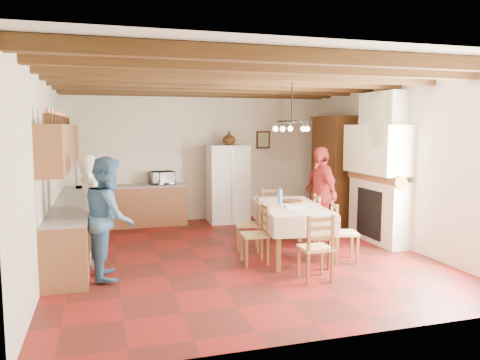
{
  "coord_description": "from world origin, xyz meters",
  "views": [
    {
      "loc": [
        -2.18,
        -7.37,
        2.17
      ],
      "look_at": [
        0.1,
        0.3,
        1.25
      ],
      "focal_mm": 35.0,
      "sensor_mm": 36.0,
      "label": 1
    }
  ],
  "objects_px": {
    "chair_left_near": "(254,234)",
    "chair_end_far": "(274,213)",
    "chair_left_far": "(248,223)",
    "microwave": "(162,178)",
    "chair_right_near": "(345,232)",
    "chair_right_far": "(326,221)",
    "person_woman_blue": "(109,217)",
    "person_man": "(92,211)",
    "person_woman_red": "(320,194)",
    "dining_table": "(291,210)",
    "chair_end_near": "(315,247)",
    "refrigerator": "(228,184)",
    "hutch": "(333,170)"
  },
  "relations": [
    {
      "from": "chair_left_near",
      "to": "chair_end_far",
      "type": "xyz_separation_m",
      "value": [
        0.91,
        1.56,
        0.0
      ]
    },
    {
      "from": "chair_left_far",
      "to": "microwave",
      "type": "xyz_separation_m",
      "value": [
        -1.16,
        2.65,
        0.56
      ]
    },
    {
      "from": "chair_right_near",
      "to": "chair_right_far",
      "type": "height_order",
      "value": "same"
    },
    {
      "from": "person_woman_blue",
      "to": "microwave",
      "type": "bearing_deg",
      "value": -18.73
    },
    {
      "from": "person_man",
      "to": "person_woman_red",
      "type": "xyz_separation_m",
      "value": [
        4.15,
        0.6,
        0.02
      ]
    },
    {
      "from": "dining_table",
      "to": "chair_end_near",
      "type": "relative_size",
      "value": 2.17
    },
    {
      "from": "chair_right_far",
      "to": "chair_left_far",
      "type": "bearing_deg",
      "value": 93.16
    },
    {
      "from": "chair_left_near",
      "to": "chair_right_near",
      "type": "distance_m",
      "value": 1.46
    },
    {
      "from": "chair_left_near",
      "to": "person_woman_red",
      "type": "height_order",
      "value": "person_woman_red"
    },
    {
      "from": "refrigerator",
      "to": "chair_end_far",
      "type": "xyz_separation_m",
      "value": [
        0.47,
        -1.73,
        -0.4
      ]
    },
    {
      "from": "person_woman_blue",
      "to": "person_woman_red",
      "type": "height_order",
      "value": "person_woman_red"
    },
    {
      "from": "chair_end_far",
      "to": "person_man",
      "type": "xyz_separation_m",
      "value": [
        -3.36,
        -1.04,
        0.4
      ]
    },
    {
      "from": "hutch",
      "to": "chair_left_far",
      "type": "relative_size",
      "value": 2.49
    },
    {
      "from": "refrigerator",
      "to": "chair_right_far",
      "type": "xyz_separation_m",
      "value": [
        1.08,
        -2.74,
        -0.4
      ]
    },
    {
      "from": "chair_end_far",
      "to": "person_man",
      "type": "distance_m",
      "value": 3.54
    },
    {
      "from": "chair_right_far",
      "to": "person_man",
      "type": "relative_size",
      "value": 0.55
    },
    {
      "from": "chair_right_far",
      "to": "person_woman_red",
      "type": "relative_size",
      "value": 0.54
    },
    {
      "from": "chair_left_far",
      "to": "refrigerator",
      "type": "bearing_deg",
      "value": -172.67
    },
    {
      "from": "refrigerator",
      "to": "chair_end_far",
      "type": "height_order",
      "value": "refrigerator"
    },
    {
      "from": "hutch",
      "to": "person_man",
      "type": "relative_size",
      "value": 1.37
    },
    {
      "from": "chair_right_near",
      "to": "person_woman_red",
      "type": "bearing_deg",
      "value": 4.82
    },
    {
      "from": "refrigerator",
      "to": "chair_end_near",
      "type": "xyz_separation_m",
      "value": [
        0.13,
        -4.29,
        -0.4
      ]
    },
    {
      "from": "dining_table",
      "to": "chair_end_far",
      "type": "relative_size",
      "value": 2.17
    },
    {
      "from": "chair_end_near",
      "to": "hutch",
      "type": "bearing_deg",
      "value": -119.37
    },
    {
      "from": "chair_right_near",
      "to": "chair_end_far",
      "type": "xyz_separation_m",
      "value": [
        -0.52,
        1.85,
        0.0
      ]
    },
    {
      "from": "hutch",
      "to": "chair_right_far",
      "type": "height_order",
      "value": "hutch"
    },
    {
      "from": "chair_left_far",
      "to": "chair_end_far",
      "type": "bearing_deg",
      "value": 149.28
    },
    {
      "from": "chair_left_far",
      "to": "chair_end_near",
      "type": "distance_m",
      "value": 1.85
    },
    {
      "from": "dining_table",
      "to": "person_man",
      "type": "relative_size",
      "value": 1.19
    },
    {
      "from": "chair_left_near",
      "to": "person_woman_red",
      "type": "relative_size",
      "value": 0.54
    },
    {
      "from": "refrigerator",
      "to": "person_man",
      "type": "bearing_deg",
      "value": -135.15
    },
    {
      "from": "chair_left_near",
      "to": "chair_end_near",
      "type": "distance_m",
      "value": 1.16
    },
    {
      "from": "person_woman_red",
      "to": "chair_right_near",
      "type": "bearing_deg",
      "value": -13.39
    },
    {
      "from": "person_man",
      "to": "chair_right_near",
      "type": "bearing_deg",
      "value": -119.49
    },
    {
      "from": "refrigerator",
      "to": "microwave",
      "type": "distance_m",
      "value": 1.48
    },
    {
      "from": "chair_end_far",
      "to": "microwave",
      "type": "relative_size",
      "value": 1.88
    },
    {
      "from": "hutch",
      "to": "person_woman_blue",
      "type": "distance_m",
      "value": 5.46
    },
    {
      "from": "chair_left_far",
      "to": "person_man",
      "type": "bearing_deg",
      "value": -69.84
    },
    {
      "from": "chair_left_far",
      "to": "person_woman_red",
      "type": "distance_m",
      "value": 1.65
    },
    {
      "from": "refrigerator",
      "to": "microwave",
      "type": "xyz_separation_m",
      "value": [
        -1.46,
        0.15,
        0.16
      ]
    },
    {
      "from": "dining_table",
      "to": "person_woman_blue",
      "type": "bearing_deg",
      "value": -173.93
    },
    {
      "from": "chair_end_near",
      "to": "chair_end_far",
      "type": "height_order",
      "value": "same"
    },
    {
      "from": "hutch",
      "to": "dining_table",
      "type": "xyz_separation_m",
      "value": [
        -1.91,
        -2.17,
        -0.43
      ]
    },
    {
      "from": "chair_left_far",
      "to": "chair_end_near",
      "type": "relative_size",
      "value": 1.0
    },
    {
      "from": "dining_table",
      "to": "chair_right_far",
      "type": "xyz_separation_m",
      "value": [
        0.8,
        0.26,
        -0.29
      ]
    },
    {
      "from": "person_woman_blue",
      "to": "chair_left_near",
      "type": "bearing_deg",
      "value": -88.94
    },
    {
      "from": "dining_table",
      "to": "person_man",
      "type": "xyz_separation_m",
      "value": [
        -3.18,
        0.24,
        0.1
      ]
    },
    {
      "from": "chair_right_far",
      "to": "person_man",
      "type": "xyz_separation_m",
      "value": [
        -3.98,
        -0.02,
        0.4
      ]
    },
    {
      "from": "chair_left_far",
      "to": "chair_left_near",
      "type": "bearing_deg",
      "value": 4.42
    },
    {
      "from": "microwave",
      "to": "hutch",
      "type": "bearing_deg",
      "value": -26.91
    }
  ]
}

